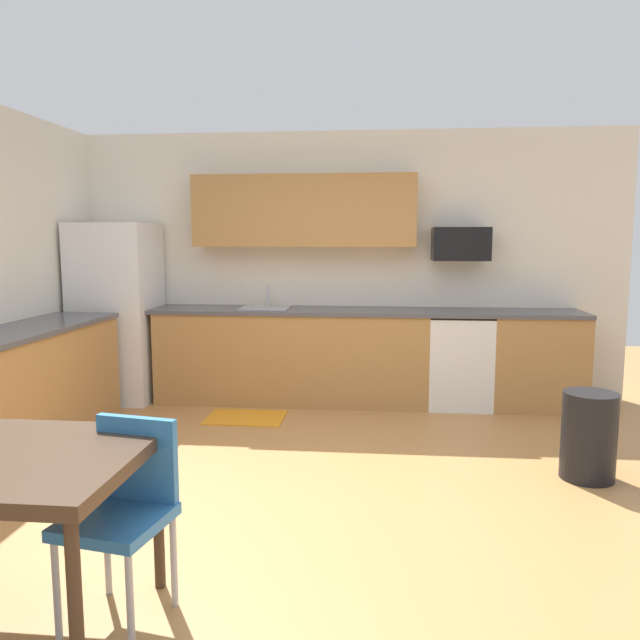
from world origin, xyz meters
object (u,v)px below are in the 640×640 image
trash_bin (589,436)px  microwave (460,244)px  chair_near_table (124,502)px  oven_range (458,360)px  refrigerator (117,312)px

trash_bin → microwave: bearing=108.8°
microwave → trash_bin: size_ratio=0.90×
chair_near_table → oven_range: bearing=63.0°
oven_range → trash_bin: 1.94m
chair_near_table → trash_bin: (2.50, 1.79, -0.20)m
microwave → chair_near_table: size_ratio=0.64×
refrigerator → microwave: 3.48m
microwave → refrigerator: bearing=-177.0°
refrigerator → chair_near_table: size_ratio=2.09×
chair_near_table → microwave: bearing=63.6°
microwave → chair_near_table: bearing=-116.4°
refrigerator → trash_bin: (4.07, -1.74, -0.59)m
refrigerator → chair_near_table: (1.57, -3.53, -0.39)m
refrigerator → oven_range: refrigerator is taller
oven_range → trash_bin: size_ratio=1.52×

